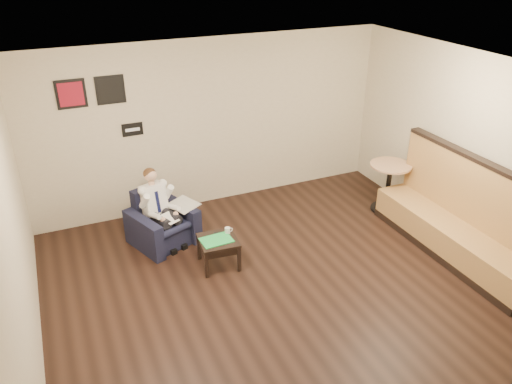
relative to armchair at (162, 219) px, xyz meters
name	(u,v)px	position (x,y,z in m)	size (l,w,h in m)	color
ground	(294,299)	(1.18, -2.00, -0.40)	(6.00, 6.00, 0.00)	black
wall_back	(212,124)	(1.18, 1.00, 1.00)	(6.00, 0.02, 2.80)	beige
wall_left	(16,264)	(-1.82, -2.00, 1.00)	(0.02, 6.00, 2.80)	beige
wall_right	(491,161)	(4.18, -2.00, 1.00)	(0.02, 6.00, 2.80)	beige
ceiling	(303,83)	(1.18, -2.00, 2.40)	(6.00, 6.00, 0.02)	white
seating_sign	(132,129)	(-0.12, 0.99, 1.10)	(0.32, 0.02, 0.20)	black
art_print_left	(71,94)	(-0.92, 0.99, 1.75)	(0.42, 0.03, 0.42)	maroon
art_print_right	(110,90)	(-0.37, 0.99, 1.75)	(0.42, 0.03, 0.42)	black
armchair	(162,219)	(0.00, 0.00, 0.00)	(0.84, 0.84, 0.81)	black
seated_man	(166,212)	(0.04, -0.10, 0.15)	(0.53, 0.79, 1.11)	white
lap_papers	(169,218)	(0.07, -0.18, 0.09)	(0.18, 0.26, 0.01)	white
newspaper	(183,205)	(0.35, 0.04, 0.15)	(0.35, 0.44, 0.01)	silver
side_table	(219,252)	(0.56, -0.90, -0.19)	(0.52, 0.52, 0.42)	black
green_folder	(216,240)	(0.53, -0.92, 0.02)	(0.42, 0.30, 0.01)	green
coffee_mug	(228,230)	(0.74, -0.80, 0.06)	(0.08, 0.08, 0.09)	white
smartphone	(219,233)	(0.62, -0.75, 0.02)	(0.13, 0.07, 0.01)	black
banquette	(458,210)	(3.77, -1.98, 0.31)	(0.66, 2.78, 1.42)	#AA7C41
cafe_table	(388,187)	(3.71, -0.52, 0.02)	(0.68, 0.68, 0.84)	tan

